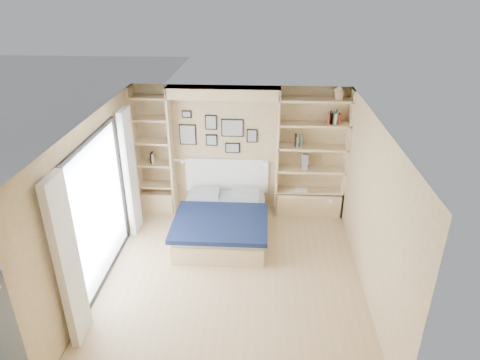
{
  "coord_description": "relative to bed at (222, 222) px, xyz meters",
  "views": [
    {
      "loc": [
        0.44,
        -5.38,
        4.28
      ],
      "look_at": [
        0.07,
        0.9,
        1.26
      ],
      "focal_mm": 32.0,
      "sensor_mm": 36.0,
      "label": 1
    }
  ],
  "objects": [
    {
      "name": "shelf_decor",
      "position": [
        1.38,
        0.86,
        1.44
      ],
      "size": [
        3.53,
        0.23,
        2.03
      ],
      "color": "black",
      "rests_on": "ground"
    },
    {
      "name": "reading_lamps",
      "position": [
        -0.03,
        0.79,
        0.84
      ],
      "size": [
        1.92,
        0.12,
        0.15
      ],
      "color": "silver",
      "rests_on": "ground"
    },
    {
      "name": "ground",
      "position": [
        0.27,
        -1.21,
        -0.27
      ],
      "size": [
        4.5,
        4.5,
        0.0
      ],
      "primitive_type": "plane",
      "color": "tan",
      "rests_on": "ground"
    },
    {
      "name": "photo_gallery",
      "position": [
        -0.19,
        1.01,
        1.34
      ],
      "size": [
        1.48,
        0.02,
        0.82
      ],
      "color": "black",
      "rests_on": "ground"
    },
    {
      "name": "room_shell",
      "position": [
        -0.12,
        0.31,
        0.81
      ],
      "size": [
        4.5,
        4.5,
        4.5
      ],
      "color": "tan",
      "rests_on": "ground"
    },
    {
      "name": "deck",
      "position": [
        -3.33,
        -1.21,
        -0.27
      ],
      "size": [
        3.2,
        4.0,
        0.05
      ],
      "primitive_type": "cube",
      "color": "#746955",
      "rests_on": "ground"
    },
    {
      "name": "bed",
      "position": [
        0.0,
        0.0,
        0.0
      ],
      "size": [
        1.62,
        2.03,
        1.07
      ],
      "color": "#CDB481",
      "rests_on": "ground"
    }
  ]
}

